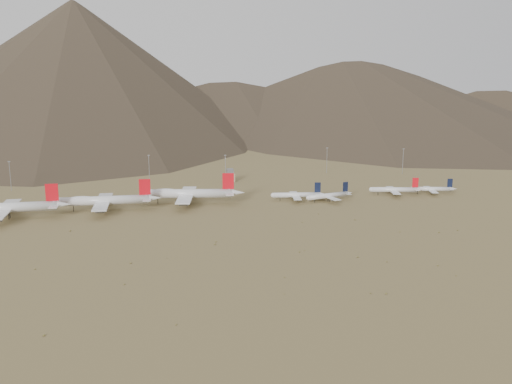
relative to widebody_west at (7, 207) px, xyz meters
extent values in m
plane|color=olive|center=(143.75, -19.23, -8.10)|extent=(3000.00, 3000.00, 0.00)
cylinder|color=white|center=(-0.34, 0.01, -0.09)|extent=(66.03, 9.02, 6.80)
cone|color=white|center=(36.51, -1.23, 0.42)|extent=(12.05, 6.52, 6.12)
cube|color=white|center=(-1.65, 0.06, -1.11)|extent=(12.57, 60.68, 0.85)
cube|color=white|center=(31.25, -1.06, 0.59)|extent=(6.70, 23.12, 0.41)
cube|color=red|center=(29.93, -1.01, 9.35)|extent=(8.58, 0.90, 12.07)
cylinder|color=black|center=(1.04, 1.67, -5.79)|extent=(0.55, 0.55, 4.61)
cylinder|color=black|center=(0.92, -1.73, -5.79)|extent=(0.55, 0.55, 4.61)
cylinder|color=slate|center=(-1.24, 12.12, -2.79)|extent=(6.68, 3.28, 3.06)
cylinder|color=slate|center=(-2.06, -12.01, -2.79)|extent=(6.68, 3.28, 3.06)
cylinder|color=slate|center=(-0.88, 22.98, -2.79)|extent=(6.68, 3.28, 3.06)
cylinder|color=white|center=(64.48, 9.58, -0.42)|extent=(63.39, 10.24, 6.52)
sphere|color=white|center=(32.98, 11.44, -0.42)|extent=(6.39, 6.39, 6.39)
cone|color=white|center=(99.76, 7.49, 0.07)|extent=(11.69, 6.53, 5.87)
cube|color=white|center=(63.22, 9.65, -1.40)|extent=(13.50, 58.35, 0.82)
cube|color=white|center=(94.72, 7.79, 0.23)|extent=(6.97, 22.28, 0.39)
cube|color=red|center=(93.46, 7.86, 8.63)|extent=(8.23, 1.07, 11.57)
cylinder|color=black|center=(42.43, 10.88, -5.89)|extent=(0.42, 0.42, 4.42)
cylinder|color=black|center=(65.84, 11.13, -5.89)|extent=(0.53, 0.53, 4.42)
cylinder|color=black|center=(65.65, 7.88, -5.89)|extent=(0.53, 0.53, 4.42)
ellipsoid|color=white|center=(48.10, 10.55, 1.38)|extent=(20.45, 6.08, 3.91)
cylinder|color=slate|center=(63.91, 21.20, -3.01)|extent=(6.47, 3.30, 2.93)
cylinder|color=slate|center=(62.54, -1.90, -3.01)|extent=(6.47, 3.30, 2.93)
cylinder|color=slate|center=(64.52, 31.60, -3.01)|extent=(6.47, 3.30, 2.93)
cylinder|color=slate|center=(61.92, -12.29, -3.01)|extent=(6.47, 3.30, 2.93)
cylinder|color=white|center=(126.17, 18.04, 0.02)|extent=(66.74, 20.02, 6.89)
sphere|color=white|center=(93.49, 24.68, 0.02)|extent=(6.76, 6.76, 6.76)
cone|color=white|center=(162.78, 10.61, 0.54)|extent=(13.00, 8.47, 6.20)
cube|color=white|center=(124.87, 18.31, -1.01)|extent=(22.62, 62.05, 0.86)
cube|color=white|center=(157.55, 11.68, 0.71)|extent=(10.51, 23.97, 0.41)
cube|color=red|center=(156.24, 11.94, 9.58)|extent=(8.62, 2.33, 12.23)
cylinder|color=black|center=(103.29, 22.69, -5.76)|extent=(0.44, 0.44, 4.67)
cylinder|color=black|center=(127.82, 19.47, -5.76)|extent=(0.56, 0.56, 4.67)
cylinder|color=black|center=(127.14, 16.09, -5.76)|extent=(0.56, 0.56, 4.67)
ellipsoid|color=white|center=(109.18, 21.49, 1.91)|extent=(21.95, 9.31, 4.14)
cylinder|color=slate|center=(127.30, 30.30, -2.72)|extent=(7.15, 4.37, 3.10)
cylinder|color=slate|center=(122.43, 6.33, -2.72)|extent=(7.15, 4.37, 3.10)
cylinder|color=slate|center=(129.49, 41.08, -2.72)|extent=(7.15, 4.37, 3.10)
cylinder|color=slate|center=(120.24, -4.46, -2.72)|extent=(7.15, 4.37, 3.10)
cylinder|color=white|center=(210.01, 10.02, -3.41)|extent=(36.63, 9.74, 3.96)
sphere|color=white|center=(192.01, 12.93, -3.41)|extent=(3.88, 3.88, 3.88)
cone|color=white|center=(230.17, 6.75, -3.11)|extent=(7.05, 4.57, 3.56)
cube|color=white|center=(209.29, 10.13, -4.00)|extent=(10.76, 31.79, 0.49)
cube|color=white|center=(227.29, 7.22, -3.01)|extent=(5.14, 12.25, 0.24)
cube|color=black|center=(226.57, 7.33, 2.48)|extent=(4.74, 1.11, 7.81)
cylinder|color=black|center=(197.41, 12.06, -6.74)|extent=(0.42, 0.42, 2.71)
cylinder|color=black|center=(210.89, 10.88, -6.74)|extent=(0.52, 0.52, 2.71)
cylinder|color=black|center=(210.57, 8.92, -6.74)|extent=(0.52, 0.52, 2.71)
cylinder|color=slate|center=(210.69, 18.77, -4.98)|extent=(3.88, 2.34, 1.78)
cylinder|color=slate|center=(207.89, 1.49, -4.98)|extent=(3.88, 2.34, 1.78)
cylinder|color=white|center=(233.47, 2.46, -3.55)|extent=(35.33, 11.96, 3.84)
sphere|color=white|center=(216.25, -1.65, -3.55)|extent=(3.77, 3.77, 3.77)
cone|color=white|center=(252.75, 7.06, -3.26)|extent=(7.00, 4.84, 3.46)
cube|color=white|center=(232.78, 2.29, -4.12)|extent=(12.56, 30.83, 0.48)
cube|color=white|center=(250.00, 6.40, -3.16)|extent=(5.78, 11.96, 0.23)
cube|color=black|center=(249.31, 6.24, 2.17)|extent=(4.56, 1.41, 7.59)
cylinder|color=black|center=(221.42, -0.42, -6.78)|extent=(0.40, 0.40, 2.63)
cylinder|color=black|center=(233.94, 3.56, -6.78)|extent=(0.51, 0.51, 2.63)
cylinder|color=black|center=(234.38, 1.69, -6.78)|extent=(0.51, 0.51, 2.63)
cylinder|color=slate|center=(230.81, 10.56, -5.07)|extent=(3.84, 2.50, 1.73)
cylinder|color=slate|center=(234.76, -5.97, -5.07)|extent=(3.84, 2.50, 1.73)
cylinder|color=white|center=(294.08, 11.70, -3.34)|extent=(36.83, 13.15, 4.02)
sphere|color=white|center=(276.17, 16.33, -3.34)|extent=(3.94, 3.94, 3.94)
cone|color=white|center=(314.14, 6.51, -3.04)|extent=(7.35, 5.17, 3.62)
cube|color=white|center=(293.37, 11.88, -3.94)|extent=(13.67, 32.19, 0.50)
cube|color=white|center=(311.28, 7.25, -2.94)|extent=(6.24, 12.50, 0.24)
cube|color=red|center=(310.56, 7.44, 2.63)|extent=(4.75, 1.55, 7.93)
cylinder|color=black|center=(281.54, 14.94, -6.72)|extent=(0.42, 0.42, 2.75)
cylinder|color=black|center=(295.05, 12.49, -6.72)|extent=(0.53, 0.53, 2.75)
cylinder|color=black|center=(294.55, 10.54, -6.72)|extent=(0.53, 0.53, 2.75)
cylinder|color=slate|center=(295.59, 20.48, -4.94)|extent=(4.04, 2.68, 1.81)
cylinder|color=slate|center=(291.14, 3.29, -4.94)|extent=(4.04, 2.68, 1.81)
cylinder|color=white|center=(326.81, 9.91, -3.92)|extent=(32.35, 11.40, 3.53)
sphere|color=white|center=(311.07, 13.90, -3.92)|extent=(3.46, 3.46, 3.46)
cone|color=white|center=(344.44, 5.44, -3.66)|extent=(6.45, 4.51, 3.17)
cube|color=white|center=(326.18, 10.07, -4.45)|extent=(11.88, 28.26, 0.44)
cube|color=white|center=(341.92, 6.08, -3.57)|extent=(5.43, 10.97, 0.21)
cube|color=black|center=(341.29, 6.24, 1.32)|extent=(4.17, 1.35, 6.96)
cylinder|color=black|center=(315.79, 12.71, -6.89)|extent=(0.37, 0.37, 2.41)
cylinder|color=black|center=(327.66, 10.61, -6.89)|extent=(0.46, 0.46, 2.41)
cylinder|color=black|center=(327.23, 8.90, -6.89)|extent=(0.46, 0.46, 2.41)
cylinder|color=slate|center=(328.10, 17.63, -5.32)|extent=(3.54, 2.34, 1.59)
cylinder|color=slate|center=(324.27, 2.51, -5.32)|extent=(3.54, 2.34, 1.59)
cube|color=tan|center=(173.75, 100.77, -4.10)|extent=(8.00, 8.00, 8.00)
cube|color=slate|center=(173.75, 100.77, 1.90)|extent=(6.00, 6.00, 4.00)
cylinder|color=gray|center=(-15.31, 100.10, 4.40)|extent=(0.50, 0.50, 25.00)
cube|color=gray|center=(-15.31, 100.10, 17.20)|extent=(2.00, 0.60, 0.80)
cylinder|color=gray|center=(100.96, 112.05, 4.40)|extent=(0.50, 0.50, 25.00)
cube|color=gray|center=(100.96, 112.05, 17.20)|extent=(2.00, 0.60, 0.80)
cylinder|color=gray|center=(168.72, 96.47, 4.40)|extent=(0.50, 0.50, 25.00)
cube|color=gray|center=(168.72, 96.47, 17.20)|extent=(2.00, 0.60, 0.80)
cylinder|color=gray|center=(276.40, 124.59, 4.40)|extent=(0.50, 0.50, 25.00)
cube|color=gray|center=(276.40, 124.59, 17.20)|extent=(2.00, 0.60, 0.80)
cylinder|color=gray|center=(347.38, 101.56, 4.40)|extent=(0.50, 0.50, 25.00)
cube|color=gray|center=(347.38, 101.56, 17.20)|extent=(2.00, 0.60, 0.80)
ellipsoid|color=olive|center=(270.90, -98.01, -7.67)|extent=(1.03, 1.03, 0.85)
ellipsoid|color=olive|center=(47.78, -193.88, -7.74)|extent=(1.02, 1.02, 0.71)
ellipsoid|color=olive|center=(129.57, -91.78, -7.72)|extent=(1.05, 1.05, 0.76)
ellipsoid|color=olive|center=(194.48, -54.88, -7.81)|extent=(0.64, 0.64, 0.57)
ellipsoid|color=olive|center=(154.52, -153.70, -7.86)|extent=(0.75, 0.75, 0.48)
ellipsoid|color=olive|center=(237.15, -154.47, -7.76)|extent=(0.93, 0.93, 0.67)
ellipsoid|color=olive|center=(173.73, -116.55, -7.77)|extent=(0.89, 0.89, 0.66)
ellipsoid|color=olive|center=(148.69, -174.45, -7.91)|extent=(0.69, 0.69, 0.37)
ellipsoid|color=olive|center=(187.26, -181.98, -7.84)|extent=(0.84, 0.84, 0.51)
ellipsoid|color=olive|center=(77.76, -145.83, -7.82)|extent=(0.84, 0.84, 0.54)
ellipsoid|color=olive|center=(193.93, -184.07, -7.76)|extent=(1.07, 1.07, 0.68)
ellipsoid|color=olive|center=(33.35, -113.66, -7.80)|extent=(0.81, 0.81, 0.60)
ellipsoid|color=olive|center=(201.88, -132.17, -7.74)|extent=(1.02, 1.02, 0.70)
ellipsoid|color=olive|center=(212.82, -35.31, -7.84)|extent=(0.80, 0.80, 0.51)
ellipsoid|color=olive|center=(131.02, -86.69, -7.74)|extent=(0.96, 0.96, 0.71)
ellipsoid|color=olive|center=(237.96, -170.29, -7.83)|extent=(0.62, 0.62, 0.53)
ellipsoid|color=olive|center=(109.92, -88.98, -7.96)|extent=(0.50, 0.50, 0.28)
ellipsoid|color=olive|center=(213.94, -142.97, -7.84)|extent=(0.72, 0.72, 0.52)
ellipsoid|color=olive|center=(285.25, -95.93, -7.78)|extent=(0.93, 0.93, 0.63)
ellipsoid|color=olive|center=(100.41, -110.63, -7.91)|extent=(0.54, 0.54, 0.37)
ellipsoid|color=olive|center=(81.06, -115.01, -7.73)|extent=(1.02, 1.02, 0.73)
ellipsoid|color=olive|center=(97.86, -195.58, -7.86)|extent=(0.73, 0.73, 0.48)
ellipsoid|color=olive|center=(231.66, -56.78, -7.74)|extent=(1.08, 1.08, 0.71)
ellipsoid|color=olive|center=(177.24, -114.28, -7.90)|extent=(0.76, 0.76, 0.40)
ellipsoid|color=olive|center=(44.54, -42.63, -7.67)|extent=(1.03, 1.03, 0.86)
ellipsoid|color=olive|center=(247.56, -91.32, -7.78)|extent=(0.92, 0.92, 0.64)
camera|label=1|loc=(81.91, -408.59, 90.50)|focal=40.00mm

